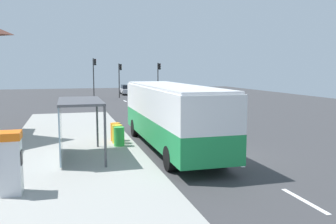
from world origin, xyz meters
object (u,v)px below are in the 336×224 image
object	(u,v)px
ticket_machine	(11,162)
bus_shelter	(73,114)
traffic_light_far_side	(94,72)
traffic_light_median	(120,75)
recycling_bin_yellow	(117,134)
recycling_bin_orange	(115,132)
traffic_light_near_side	(159,75)
white_van	(149,93)
sedan_near	(127,90)
recycling_bin_green	(119,136)
bus	(170,113)

from	to	relation	value
ticket_machine	bus_shelter	xyz separation A→B (m)	(1.93, 4.16, 0.93)
traffic_light_far_side	bus_shelter	size ratio (longest dim) A/B	1.34
ticket_machine	traffic_light_median	xyz separation A→B (m)	(8.74, 37.80, 1.98)
ticket_machine	recycling_bin_yellow	world-z (taller)	ticket_machine
recycling_bin_orange	traffic_light_far_side	xyz separation A→B (m)	(1.10, 29.61, 2.89)
recycling_bin_orange	bus_shelter	bearing A→B (deg)	-124.44
recycling_bin_orange	bus_shelter	world-z (taller)	bus_shelter
recycling_bin_yellow	traffic_light_near_side	bearing A→B (deg)	71.80
white_van	traffic_light_far_side	world-z (taller)	traffic_light_far_side
sedan_near	recycling_bin_orange	bearing A→B (deg)	-100.23
traffic_light_near_side	traffic_light_far_side	xyz separation A→B (m)	(-8.61, 0.80, 0.35)
white_van	traffic_light_far_side	xyz separation A→B (m)	(-5.30, 9.46, 2.20)
recycling_bin_yellow	recycling_bin_orange	distance (m)	0.70
white_van	traffic_light_near_side	bearing A→B (deg)	69.14
traffic_light_near_side	bus_shelter	distance (m)	34.20
traffic_light_median	ticket_machine	bearing A→B (deg)	-103.02
white_van	recycling_bin_green	distance (m)	22.49
recycling_bin_orange	traffic_light_near_side	size ratio (longest dim) A/B	0.20
ticket_machine	traffic_light_far_side	world-z (taller)	traffic_light_far_side
white_van	traffic_light_far_side	bearing A→B (deg)	119.27
ticket_machine	recycling_bin_green	size ratio (longest dim) A/B	2.04
bus	ticket_machine	xyz separation A→B (m)	(-6.63, -5.39, -0.67)
ticket_machine	traffic_light_near_side	world-z (taller)	traffic_light_near_side
recycling_bin_orange	traffic_light_median	xyz separation A→B (m)	(4.60, 30.41, 2.49)
bus_shelter	traffic_light_far_side	bearing A→B (deg)	84.25
white_van	traffic_light_median	bearing A→B (deg)	99.93
sedan_near	traffic_light_median	xyz separation A→B (m)	(-1.90, -5.60, 2.36)
sedan_near	ticket_machine	bearing A→B (deg)	-103.78
traffic_light_median	bus_shelter	size ratio (longest dim) A/B	1.18
recycling_bin_green	traffic_light_near_side	world-z (taller)	traffic_light_near_side
bus	traffic_light_median	xyz separation A→B (m)	(2.11, 32.42, 1.30)
sedan_near	recycling_bin_orange	size ratio (longest dim) A/B	4.69
sedan_near	recycling_bin_green	world-z (taller)	sedan_near
bus	traffic_light_far_side	size ratio (longest dim) A/B	2.05
recycling_bin_yellow	bus_shelter	distance (m)	3.65
traffic_light_median	traffic_light_far_side	bearing A→B (deg)	-167.15
recycling_bin_green	bus	bearing A→B (deg)	-13.62
white_van	bus_shelter	xyz separation A→B (m)	(-8.61, -23.37, 0.75)
sedan_near	traffic_light_far_side	bearing A→B (deg)	-130.18
bus	bus_shelter	bearing A→B (deg)	-165.41
traffic_light_median	bus_shelter	world-z (taller)	traffic_light_median
ticket_machine	recycling_bin_green	xyz separation A→B (m)	(4.14, 5.99, -0.52)
sedan_near	ticket_machine	xyz separation A→B (m)	(-10.64, -43.40, 0.38)
white_van	traffic_light_median	distance (m)	10.58
bus	traffic_light_near_side	xyz separation A→B (m)	(7.21, 30.82, 1.35)
recycling_bin_green	recycling_bin_yellow	bearing A→B (deg)	90.00
recycling_bin_orange	ticket_machine	bearing A→B (deg)	-119.26
recycling_bin_green	traffic_light_near_side	xyz separation A→B (m)	(9.70, 30.21, 2.54)
white_van	recycling_bin_green	world-z (taller)	white_van
recycling_bin_orange	traffic_light_near_side	distance (m)	30.51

